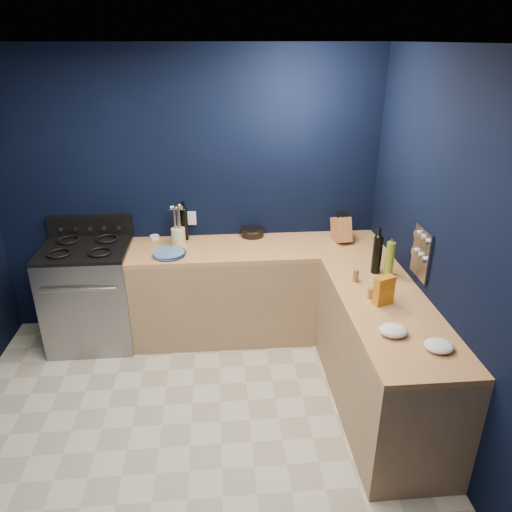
{
  "coord_description": "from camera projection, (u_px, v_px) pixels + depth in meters",
  "views": [
    {
      "loc": [
        0.25,
        -2.59,
        2.62
      ],
      "look_at": [
        0.55,
        1.0,
        1.0
      ],
      "focal_mm": 33.94,
      "sensor_mm": 36.0,
      "label": 1
    }
  ],
  "objects": [
    {
      "name": "floor",
      "position": [
        190.0,
        447.0,
        3.41
      ],
      "size": [
        3.5,
        3.5,
        0.02
      ],
      "primitive_type": "cube",
      "color": "beige",
      "rests_on": "ground"
    },
    {
      "name": "ceiling",
      "position": [
        160.0,
        41.0,
        2.33
      ],
      "size": [
        3.5,
        3.5,
        0.02
      ],
      "primitive_type": "cube",
      "color": "silver",
      "rests_on": "ground"
    },
    {
      "name": "wall_back",
      "position": [
        190.0,
        195.0,
        4.47
      ],
      "size": [
        3.5,
        0.02,
        2.6
      ],
      "primitive_type": "cube",
      "color": "black",
      "rests_on": "ground"
    },
    {
      "name": "wall_right",
      "position": [
        463.0,
        271.0,
        3.01
      ],
      "size": [
        0.02,
        3.5,
        2.6
      ],
      "primitive_type": "cube",
      "color": "black",
      "rests_on": "ground"
    },
    {
      "name": "cab_back",
      "position": [
        257.0,
        292.0,
        4.58
      ],
      "size": [
        2.3,
        0.63,
        0.86
      ],
      "primitive_type": "cube",
      "color": "#A27F5B",
      "rests_on": "floor"
    },
    {
      "name": "top_back",
      "position": [
        257.0,
        248.0,
        4.4
      ],
      "size": [
        2.3,
        0.63,
        0.04
      ],
      "primitive_type": "cube",
      "color": "#9A5F32",
      "rests_on": "cab_back"
    },
    {
      "name": "cab_right",
      "position": [
        382.0,
        361.0,
        3.6
      ],
      "size": [
        0.63,
        1.67,
        0.86
      ],
      "primitive_type": "cube",
      "color": "#A27F5B",
      "rests_on": "floor"
    },
    {
      "name": "top_right",
      "position": [
        389.0,
        309.0,
        3.41
      ],
      "size": [
        0.63,
        1.67,
        0.04
      ],
      "primitive_type": "cube",
      "color": "#9A5F32",
      "rests_on": "cab_right"
    },
    {
      "name": "gas_range",
      "position": [
        92.0,
        296.0,
        4.44
      ],
      "size": [
        0.76,
        0.66,
        0.92
      ],
      "primitive_type": "cube",
      "color": "gray",
      "rests_on": "floor"
    },
    {
      "name": "oven_door",
      "position": [
        84.0,
        315.0,
        4.16
      ],
      "size": [
        0.59,
        0.02,
        0.42
      ],
      "primitive_type": "cube",
      "color": "black",
      "rests_on": "gas_range"
    },
    {
      "name": "cooktop",
      "position": [
        84.0,
        249.0,
        4.24
      ],
      "size": [
        0.76,
        0.66,
        0.03
      ],
      "primitive_type": "cube",
      "color": "black",
      "rests_on": "gas_range"
    },
    {
      "name": "backguard",
      "position": [
        90.0,
        226.0,
        4.47
      ],
      "size": [
        0.76,
        0.06,
        0.2
      ],
      "primitive_type": "cube",
      "color": "black",
      "rests_on": "gas_range"
    },
    {
      "name": "spice_panel",
      "position": [
        421.0,
        253.0,
        3.55
      ],
      "size": [
        0.02,
        0.28,
        0.38
      ],
      "primitive_type": "cube",
      "color": "gray",
      "rests_on": "wall_right"
    },
    {
      "name": "wall_outlet",
      "position": [
        191.0,
        218.0,
        4.54
      ],
      "size": [
        0.09,
        0.02,
        0.13
      ],
      "primitive_type": "cube",
      "color": "white",
      "rests_on": "wall_back"
    },
    {
      "name": "plate_stack",
      "position": [
        169.0,
        254.0,
        4.19
      ],
      "size": [
        0.3,
        0.3,
        0.03
      ],
      "primitive_type": "cylinder",
      "rotation": [
        0.0,
        0.0,
        -0.12
      ],
      "color": "teal",
      "rests_on": "top_back"
    },
    {
      "name": "ramekin",
      "position": [
        155.0,
        237.0,
        4.54
      ],
      "size": [
        0.1,
        0.1,
        0.03
      ],
      "primitive_type": "cylinder",
      "rotation": [
        0.0,
        0.0,
        0.14
      ],
      "color": "white",
      "rests_on": "top_back"
    },
    {
      "name": "utensil_crock",
      "position": [
        178.0,
        237.0,
        4.39
      ],
      "size": [
        0.14,
        0.14,
        0.16
      ],
      "primitive_type": "cylinder",
      "rotation": [
        0.0,
        0.0,
        -0.11
      ],
      "color": "#F9F9C7",
      "rests_on": "top_back"
    },
    {
      "name": "wine_bottle_back",
      "position": [
        184.0,
        225.0,
        4.48
      ],
      "size": [
        0.09,
        0.09,
        0.29
      ],
      "primitive_type": "cylinder",
      "rotation": [
        0.0,
        0.0,
        -0.42
      ],
      "color": "black",
      "rests_on": "top_back"
    },
    {
      "name": "lemon_basket",
      "position": [
        252.0,
        232.0,
        4.6
      ],
      "size": [
        0.28,
        0.28,
        0.08
      ],
      "primitive_type": "cylinder",
      "rotation": [
        0.0,
        0.0,
        -0.36
      ],
      "color": "black",
      "rests_on": "top_back"
    },
    {
      "name": "knife_block",
      "position": [
        341.0,
        229.0,
        4.46
      ],
      "size": [
        0.16,
        0.28,
        0.28
      ],
      "primitive_type": "cube",
      "rotation": [
        -0.31,
        0.0,
        0.16
      ],
      "color": "#9A6136",
      "rests_on": "top_back"
    },
    {
      "name": "wine_bottle_right",
      "position": [
        377.0,
        255.0,
        3.84
      ],
      "size": [
        0.09,
        0.09,
        0.3
      ],
      "primitive_type": "cylinder",
      "rotation": [
        0.0,
        0.0,
        0.29
      ],
      "color": "black",
      "rests_on": "top_right"
    },
    {
      "name": "oil_bottle",
      "position": [
        390.0,
        259.0,
        3.78
      ],
      "size": [
        0.09,
        0.09,
        0.29
      ],
      "primitive_type": "cylinder",
      "rotation": [
        0.0,
        0.0,
        -0.42
      ],
      "color": "olive",
      "rests_on": "top_right"
    },
    {
      "name": "spice_jar_near",
      "position": [
        356.0,
        276.0,
        3.73
      ],
      "size": [
        0.05,
        0.05,
        0.1
      ],
      "primitive_type": "cylinder",
      "rotation": [
        0.0,
        0.0,
        0.16
      ],
      "color": "olive",
      "rests_on": "top_right"
    },
    {
      "name": "spice_jar_far",
      "position": [
        371.0,
        293.0,
        3.49
      ],
      "size": [
        0.04,
        0.04,
        0.08
      ],
      "primitive_type": "cylinder",
      "rotation": [
        0.0,
        0.0,
        -0.03
      ],
      "color": "olive",
      "rests_on": "top_right"
    },
    {
      "name": "crouton_bag",
      "position": [
        384.0,
        290.0,
        3.4
      ],
      "size": [
        0.16,
        0.11,
        0.21
      ],
      "primitive_type": "cube",
      "rotation": [
        0.0,
        0.0,
        0.38
      ],
      "color": "#AB1411",
      "rests_on": "top_right"
    },
    {
      "name": "towel_front",
      "position": [
        393.0,
        331.0,
        3.06
      ],
      "size": [
        0.2,
        0.18,
        0.06
      ],
      "primitive_type": "ellipsoid",
      "rotation": [
        0.0,
        0.0,
        0.14
      ],
      "color": "white",
      "rests_on": "top_right"
    },
    {
      "name": "towel_end",
      "position": [
        439.0,
        346.0,
        2.92
      ],
      "size": [
        0.18,
        0.16,
        0.05
      ],
      "primitive_type": "ellipsoid",
      "rotation": [
        0.0,
        0.0,
        0.02
      ],
      "color": "white",
      "rests_on": "top_right"
    }
  ]
}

